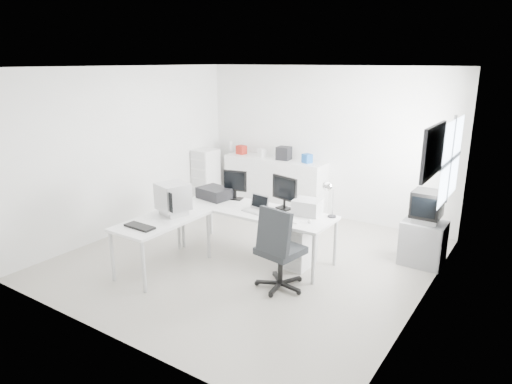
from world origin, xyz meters
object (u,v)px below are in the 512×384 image
Objects in this scene: tv_cabinet at (423,243)px; side_desk at (163,244)px; main_desk at (256,233)px; laser_printer at (307,207)px; crt_tv at (427,207)px; lcd_monitor_large at (284,193)px; laptop at (255,204)px; filing_cabinet at (206,177)px; sideboard at (275,184)px; lcd_monitor_small at (235,185)px; office_chair at (281,246)px; crt_monitor at (173,198)px; inkjet_printer at (215,193)px; drawer_pedestal at (298,246)px.

side_desk is at bearing -144.00° from tv_cabinet.
main_desk is 6.30× the size of laser_printer.
lcd_monitor_large is at bearing -154.94° from crt_tv.
filing_cabinet reaches higher than laptop.
lcd_monitor_small is at bearing -78.32° from sideboard.
sideboard is at bearing 162.62° from tv_cabinet.
lcd_monitor_small is 2.88m from crt_tv.
crt_tv reaches higher than side_desk.
office_chair reaches higher than tv_cabinet.
filing_cabinet is (-3.05, 1.42, -0.29)m from laser_printer.
laptop is 1.00m from office_chair.
laser_printer is 0.79× the size of crt_monitor.
inkjet_printer is 0.96m from crt_monitor.
inkjet_printer reaches higher than tv_cabinet.
inkjet_printer is at bearing 90.00° from side_desk.
crt_tv is at bearing 37.87° from laptop.
office_chair is (0.48, -0.91, -0.42)m from lcd_monitor_large.
laser_printer is at bearing 104.89° from office_chair.
tv_cabinet is at bearing 37.87° from laptop.
crt_monitor is 1.74m from office_chair.
laser_printer is at bearing -14.33° from lcd_monitor_small.
main_desk is 0.86m from lcd_monitor_small.
inkjet_printer is at bearing 107.10° from crt_monitor.
office_chair is at bearing -79.62° from drawer_pedestal.
filing_cabinet reaches higher than laser_printer.
drawer_pedestal is at bearing 4.09° from main_desk.
inkjet_printer is 1.60m from laser_printer.
office_chair is (1.68, 0.19, -0.41)m from crt_monitor.
lcd_monitor_small is 0.42× the size of office_chair.
tv_cabinet is (2.15, 1.21, -0.54)m from laptop.
inkjet_printer is 1.00× the size of crt_tv.
office_chair reaches higher than side_desk.
inkjet_printer reaches higher than side_desk.
main_desk is at bearing -153.12° from tv_cabinet.
tv_cabinet is at bearing 4.44° from lcd_monitor_small.
main_desk is 4.88× the size of lcd_monitor_large.
main_desk is 0.76m from lcd_monitor_large.
lcd_monitor_small reaches higher than tv_cabinet.
sideboard is at bearing 162.62° from crt_tv.
inkjet_printer is at bearing -46.61° from filing_cabinet.
main_desk is 0.97m from inkjet_printer.
laptop is 1.18m from crt_monitor.
lcd_monitor_large is 1.29× the size of laser_printer.
inkjet_printer reaches higher than main_desk.
lcd_monitor_small reaches higher than inkjet_printer.
lcd_monitor_large is 1.11m from office_chair.
inkjet_printer is 1.86m from office_chair.
laptop is (0.90, 1.00, 0.49)m from side_desk.
lcd_monitor_large reaches higher than sideboard.
crt_tv is at bearing 39.40° from lcd_monitor_large.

